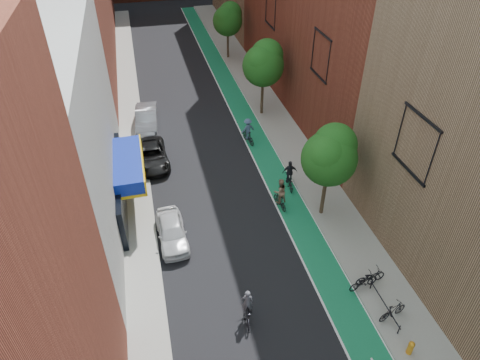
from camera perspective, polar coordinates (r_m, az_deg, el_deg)
bike_lane at (r=40.65m, az=-0.11°, el=9.81°), size 2.00×68.00×0.01m
sidewalk_left at (r=39.74m, az=-14.40°, el=8.02°), size 2.00×68.00×0.15m
sidewalk_right at (r=41.22m, az=3.32°, el=10.25°), size 3.00×68.00×0.15m
building_left_white at (r=27.12m, az=-25.88°, el=5.33°), size 8.00×20.00×12.00m
tree_near at (r=25.79m, az=11.94°, el=3.35°), size 3.40×3.36×6.42m
tree_mid at (r=37.28m, az=3.18°, el=15.39°), size 3.55×3.53×6.74m
tree_far at (r=50.24m, az=-1.64°, el=20.73°), size 3.30×3.25×6.21m
parked_car_white at (r=26.16m, az=-9.08°, el=-6.79°), size 1.83×4.21×1.41m
parked_car_black at (r=32.97m, az=-11.66°, el=3.23°), size 2.50×5.03×1.37m
parked_car_silver at (r=37.70m, az=-12.35°, el=8.00°), size 2.17×5.17×1.66m
cyclist_lead at (r=22.26m, az=1.02°, el=-16.88°), size 1.04×2.00×1.94m
cyclist_lane_near at (r=28.16m, az=5.35°, el=-2.00°), size 1.00×1.66×2.17m
cyclist_lane_mid at (r=30.02m, az=6.64°, el=0.33°), size 1.08×1.86×2.11m
cyclist_lane_far at (r=34.71m, az=1.06°, el=6.40°), size 1.26×1.92×2.11m
parked_bike_near at (r=24.61m, az=16.99°, el=-12.21°), size 1.83×0.78×0.93m
parked_bike_mid at (r=23.45m, az=19.71°, el=-16.12°), size 1.75×0.86×1.01m
parked_bike_far at (r=24.28m, az=16.14°, el=-12.90°), size 1.84×0.91×0.92m
fire_hydrant at (r=22.60m, az=21.80°, el=-20.00°), size 0.29×0.29×0.83m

